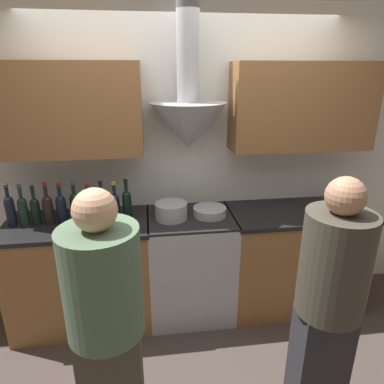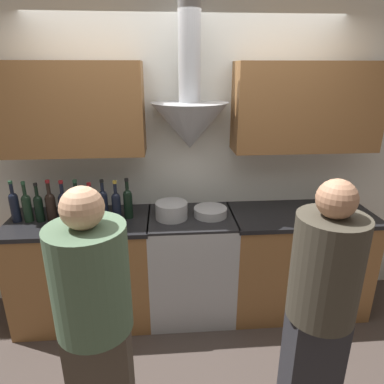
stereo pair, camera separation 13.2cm
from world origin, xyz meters
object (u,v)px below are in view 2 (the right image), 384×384
Objects in this scene: wine_bottle_5 at (77,204)px; wine_bottle_7 at (104,203)px; wine_bottle_9 at (128,202)px; mixing_bowl at (210,212)px; wine_bottle_0 at (14,205)px; person_foreground_right at (319,314)px; wine_bottle_4 at (64,205)px; wine_bottle_8 at (116,204)px; wine_bottle_1 at (27,206)px; stove_range at (191,264)px; wine_bottle_2 at (39,206)px; wine_bottle_6 at (91,204)px; wine_bottle_3 at (51,205)px; stock_pot at (172,210)px; orange_fruit at (348,203)px; person_foreground_left at (96,327)px.

wine_bottle_7 is at bearing 1.64° from wine_bottle_5.
wine_bottle_9 is at bearing 2.00° from wine_bottle_5.
wine_bottle_7 is at bearing 179.39° from mixing_bowl.
wine_bottle_0 is at bearing 178.67° from wine_bottle_5.
mixing_bowl is 0.17× the size of person_foreground_right.
wine_bottle_8 is (0.42, -0.01, -0.00)m from wine_bottle_4.
wine_bottle_1 reaches higher than mixing_bowl.
wine_bottle_7 is (-0.71, 0.00, 0.60)m from stove_range.
wine_bottle_7 is (0.21, 0.01, -0.00)m from wine_bottle_5.
wine_bottle_2 is 0.51m from wine_bottle_7.
wine_bottle_0 is 0.59m from wine_bottle_6.
wine_bottle_9 is (0.61, 0.01, 0.00)m from wine_bottle_3.
wine_bottle_7 is (0.31, 0.00, 0.00)m from wine_bottle_4.
mixing_bowl is (0.87, -0.01, -0.10)m from wine_bottle_7.
wine_bottle_7 is at bearing 136.51° from person_foreground_right.
wine_bottle_0 reaches higher than wine_bottle_9.
stock_pot reaches higher than stove_range.
wine_bottle_6 is 3.91× the size of orange_fruit.
wine_bottle_0 is at bearing 179.46° from mixing_bowl.
stove_range is 1.35m from wine_bottle_2.
stock_pot is 1.40m from person_foreground_right.
wine_bottle_1 is 1.02× the size of wine_bottle_8.
wine_bottle_9 is 0.68m from mixing_bowl.
wine_bottle_8 is 0.20× the size of person_foreground_right.
mixing_bowl is at bearing -1.46° from wine_bottle_9.
person_foreground_right reaches higher than wine_bottle_7.
wine_bottle_9 is at bearing 0.96° from wine_bottle_2.
wine_bottle_7 is at bearing -0.13° from wine_bottle_1.
person_foreground_left is at bearing -78.53° from wine_bottle_6.
wine_bottle_9 is at bearing 178.73° from stove_range.
wine_bottle_2 is (0.19, -0.01, -0.01)m from wine_bottle_0.
wine_bottle_3 is 1.02× the size of wine_bottle_9.
wine_bottle_4 is 0.31m from wine_bottle_7.
mixing_bowl is 1.40m from person_foreground_left.
wine_bottle_8 is (0.61, -0.01, 0.00)m from wine_bottle_2.
stock_pot is 0.16× the size of person_foreground_left.
wine_bottle_4 is 2.01m from person_foreground_right.
wine_bottle_6 reaches higher than stock_pot.
stove_range is at bearing 115.32° from person_foreground_right.
wine_bottle_4 is 0.11m from wine_bottle_5.
wine_bottle_4 and wine_bottle_7 have the same top height.
mixing_bowl is at bearing 3.30° from stock_pot.
wine_bottle_7 reaches higher than orange_fruit.
wine_bottle_6 is at bearing 176.66° from wine_bottle_8.
stock_pot is (0.75, -0.02, -0.07)m from wine_bottle_5.
wine_bottle_4 is at bearing -1.14° from wine_bottle_0.
stove_range is at bearing -0.27° from wine_bottle_7.
wine_bottle_5 is 1.04× the size of wine_bottle_8.
wine_bottle_3 is at bearing -2.22° from wine_bottle_1.
wine_bottle_9 is (0.40, 0.01, -0.00)m from wine_bottle_5.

